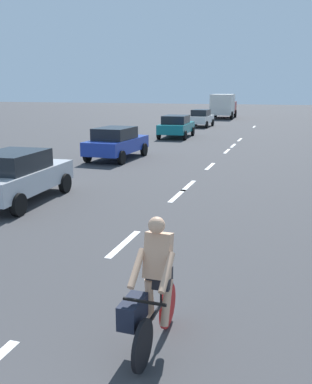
% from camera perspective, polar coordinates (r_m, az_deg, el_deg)
% --- Properties ---
extents(ground_plane, '(160.00, 160.00, 0.00)m').
position_cam_1_polar(ground_plane, '(21.40, 8.21, 4.30)').
color(ground_plane, '#38383A').
extents(lane_stripe_2, '(0.16, 1.80, 0.01)m').
position_cam_1_polar(lane_stripe_2, '(9.72, -4.31, -6.86)').
color(lane_stripe_2, white).
rests_on(lane_stripe_2, ground).
extents(lane_stripe_3, '(0.16, 1.80, 0.01)m').
position_cam_1_polar(lane_stripe_3, '(13.97, 2.85, -0.48)').
color(lane_stripe_3, white).
rests_on(lane_stripe_3, ground).
extents(lane_stripe_4, '(0.16, 1.80, 0.01)m').
position_cam_1_polar(lane_stripe_4, '(15.43, 4.34, 0.85)').
color(lane_stripe_4, white).
rests_on(lane_stripe_4, ground).
extents(lane_stripe_5, '(0.16, 1.80, 0.01)m').
position_cam_1_polar(lane_stripe_5, '(19.45, 7.22, 3.43)').
color(lane_stripe_5, white).
rests_on(lane_stripe_5, ground).
extents(lane_stripe_6, '(0.16, 1.80, 0.01)m').
position_cam_1_polar(lane_stripe_6, '(24.38, 9.43, 5.39)').
color(lane_stripe_6, white).
rests_on(lane_stripe_6, ground).
extents(lane_stripe_7, '(0.16, 1.80, 0.01)m').
position_cam_1_polar(lane_stripe_7, '(26.86, 10.23, 6.10)').
color(lane_stripe_7, white).
rests_on(lane_stripe_7, ground).
extents(lane_stripe_8, '(0.16, 1.80, 0.01)m').
position_cam_1_polar(lane_stripe_8, '(30.15, 11.09, 6.85)').
color(lane_stripe_8, white).
rests_on(lane_stripe_8, ground).
extents(lane_stripe_9, '(0.16, 1.80, 0.01)m').
position_cam_1_polar(lane_stripe_9, '(40.94, 12.94, 8.47)').
color(lane_stripe_9, white).
rests_on(lane_stripe_9, ground).
extents(cyclist, '(0.62, 1.71, 1.82)m').
position_cam_1_polar(cyclist, '(5.73, -0.56, -12.95)').
color(cyclist, black).
rests_on(cyclist, ground).
extents(parked_car_silver, '(2.13, 4.26, 1.57)m').
position_cam_1_polar(parked_car_silver, '(13.71, -18.12, 2.16)').
color(parked_car_silver, '#B7BABF').
rests_on(parked_car_silver, ground).
extents(parked_car_blue, '(2.07, 4.26, 1.57)m').
position_cam_1_polar(parked_car_blue, '(21.33, -5.29, 6.63)').
color(parked_car_blue, '#1E389E').
rests_on(parked_car_blue, ground).
extents(parked_car_teal, '(2.19, 4.48, 1.57)m').
position_cam_1_polar(parked_car_teal, '(30.99, 2.72, 8.82)').
color(parked_car_teal, '#14727A').
rests_on(parked_car_teal, ground).
extents(parked_car_white, '(1.86, 3.88, 1.57)m').
position_cam_1_polar(parked_car_white, '(40.02, 6.03, 9.82)').
color(parked_car_white, white).
rests_on(parked_car_white, ground).
extents(delivery_truck, '(2.81, 6.30, 2.80)m').
position_cam_1_polar(delivery_truck, '(52.15, 8.97, 11.32)').
color(delivery_truck, maroon).
rests_on(delivery_truck, ground).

